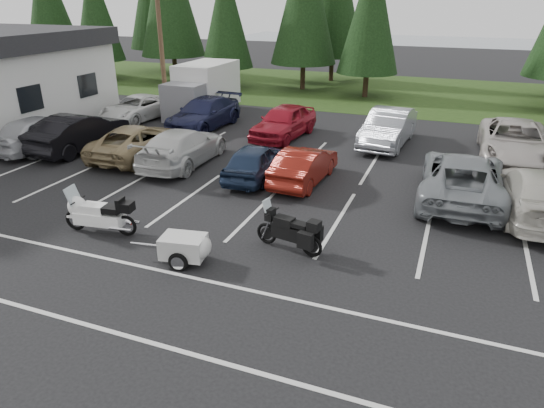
{
  "coord_description": "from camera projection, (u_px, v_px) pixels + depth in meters",
  "views": [
    {
      "loc": [
        6.25,
        -12.56,
        6.58
      ],
      "look_at": [
        1.58,
        -0.5,
        0.98
      ],
      "focal_mm": 32.0,
      "sensor_mm": 36.0,
      "label": 1
    }
  ],
  "objects": [
    {
      "name": "car_near_2",
      "position": [
        138.0,
        141.0,
        21.11
      ],
      "size": [
        2.58,
        5.23,
        1.43
      ],
      "primitive_type": "imported",
      "rotation": [
        0.0,
        0.0,
        3.18
      ],
      "color": "#88754F",
      "rests_on": "ground"
    },
    {
      "name": "grass_strip",
      "position": [
        371.0,
        91.0,
        35.97
      ],
      "size": [
        80.0,
        16.0,
        0.01
      ],
      "primitive_type": "cube",
      "color": "#1B3310",
      "rests_on": "ground"
    },
    {
      "name": "conifer_5",
      "position": [
        371.0,
        10.0,
        31.68
      ],
      "size": [
        4.14,
        4.14,
        9.63
      ],
      "color": "#332316",
      "rests_on": "ground"
    },
    {
      "name": "car_far_2",
      "position": [
        284.0,
        122.0,
        23.93
      ],
      "size": [
        2.39,
        4.93,
        1.62
      ],
      "primitive_type": "imported",
      "rotation": [
        0.0,
        0.0,
        -0.1
      ],
      "color": "maroon",
      "rests_on": "ground"
    },
    {
      "name": "car_far_4",
      "position": [
        514.0,
        141.0,
        20.67
      ],
      "size": [
        2.76,
        5.93,
        1.64
      ],
      "primitive_type": "imported",
      "rotation": [
        0.0,
        0.0,
        0.01
      ],
      "color": "#B6ADA7",
      "rests_on": "ground"
    },
    {
      "name": "box_truck",
      "position": [
        199.0,
        90.0,
        28.21
      ],
      "size": [
        2.4,
        5.6,
        2.9
      ],
      "primitive_type": null,
      "color": "silver",
      "rests_on": "ground"
    },
    {
      "name": "stall_markings",
      "position": [
        256.0,
        197.0,
        17.15
      ],
      "size": [
        32.0,
        16.0,
        0.01
      ],
      "primitive_type": "cube",
      "color": "silver",
      "rests_on": "ground"
    },
    {
      "name": "conifer_3",
      "position": [
        226.0,
        14.0,
        35.13
      ],
      "size": [
        3.87,
        3.87,
        9.02
      ],
      "color": "#332316",
      "rests_on": "ground"
    },
    {
      "name": "adventure_motorcycle",
      "position": [
        289.0,
        227.0,
        13.32
      ],
      "size": [
        2.41,
        1.22,
        1.4
      ],
      "primitive_type": null,
      "rotation": [
        0.0,
        0.0,
        -0.19
      ],
      "color": "black",
      "rests_on": "ground"
    },
    {
      "name": "lake_water",
      "position": [
        448.0,
        51.0,
        61.18
      ],
      "size": [
        70.0,
        50.0,
        0.02
      ],
      "primitive_type": "cube",
      "color": "gray",
      "rests_on": "ground"
    },
    {
      "name": "cargo_trailer",
      "position": [
        184.0,
        249.0,
        12.83
      ],
      "size": [
        1.81,
        1.21,
        0.77
      ],
      "primitive_type": null,
      "rotation": [
        0.0,
        0.0,
        0.17
      ],
      "color": "silver",
      "rests_on": "ground"
    },
    {
      "name": "car_far_1",
      "position": [
        204.0,
        114.0,
        25.67
      ],
      "size": [
        2.45,
        5.48,
        1.56
      ],
      "primitive_type": "imported",
      "rotation": [
        0.0,
        0.0,
        -0.05
      ],
      "color": "#161A39",
      "rests_on": "ground"
    },
    {
      "name": "car_far_0",
      "position": [
        137.0,
        108.0,
        27.41
      ],
      "size": [
        2.68,
        5.06,
        1.36
      ],
      "primitive_type": "imported",
      "rotation": [
        0.0,
        0.0,
        -0.09
      ],
      "color": "white",
      "rests_on": "ground"
    },
    {
      "name": "car_near_1",
      "position": [
        79.0,
        132.0,
        22.02
      ],
      "size": [
        2.0,
        5.14,
        1.67
      ],
      "primitive_type": "imported",
      "rotation": [
        0.0,
        0.0,
        3.1
      ],
      "color": "black",
      "rests_on": "ground"
    },
    {
      "name": "touring_motorcycle",
      "position": [
        99.0,
        211.0,
        14.29
      ],
      "size": [
        2.67,
        1.14,
        1.43
      ],
      "primitive_type": null,
      "rotation": [
        0.0,
        0.0,
        0.14
      ],
      "color": "white",
      "rests_on": "ground"
    },
    {
      "name": "utility_pole",
      "position": [
        160.0,
        31.0,
        27.15
      ],
      "size": [
        1.6,
        0.26,
        9.0
      ],
      "color": "#473321",
      "rests_on": "ground"
    },
    {
      "name": "car_near_6",
      "position": [
        462.0,
        177.0,
        16.61
      ],
      "size": [
        2.82,
        5.94,
        1.64
      ],
      "primitive_type": "imported",
      "rotation": [
        0.0,
        0.0,
        3.16
      ],
      "color": "gray",
      "rests_on": "ground"
    },
    {
      "name": "ground",
      "position": [
        231.0,
        219.0,
        15.44
      ],
      "size": [
        120.0,
        120.0,
        0.0
      ],
      "primitive_type": "plane",
      "color": "black",
      "rests_on": "ground"
    },
    {
      "name": "car_far_3",
      "position": [
        388.0,
        128.0,
        22.76
      ],
      "size": [
        2.13,
        5.16,
        1.66
      ],
      "primitive_type": "imported",
      "rotation": [
        0.0,
        0.0,
        -0.08
      ],
      "color": "gray",
      "rests_on": "ground"
    },
    {
      "name": "conifer_1",
      "position": [
        95.0,
        11.0,
        38.72
      ],
      "size": [
        3.96,
        3.96,
        9.22
      ],
      "color": "#332316",
      "rests_on": "ground"
    },
    {
      "name": "car_near_5",
      "position": [
        304.0,
        165.0,
        18.24
      ],
      "size": [
        1.62,
        4.15,
        1.35
      ],
      "primitive_type": "imported",
      "rotation": [
        0.0,
        0.0,
        3.09
      ],
      "color": "maroon",
      "rests_on": "ground"
    },
    {
      "name": "car_near_7",
      "position": [
        536.0,
        193.0,
        15.39
      ],
      "size": [
        2.51,
        5.49,
        1.56
      ],
      "primitive_type": "imported",
      "rotation": [
        0.0,
        0.0,
        3.2
      ],
      "color": "beige",
      "rests_on": "ground"
    },
    {
      "name": "car_near_3",
      "position": [
        183.0,
        147.0,
        20.19
      ],
      "size": [
        2.3,
        5.25,
        1.5
      ],
      "primitive_type": "imported",
      "rotation": [
        0.0,
        0.0,
        3.18
      ],
      "color": "beige",
      "rests_on": "ground"
    },
    {
      "name": "car_near_0",
      "position": [
        41.0,
        132.0,
        22.09
      ],
      "size": [
        2.18,
        4.9,
        1.64
      ],
      "primitive_type": "imported",
      "rotation": [
        0.0,
        0.0,
        3.09
      ],
      "color": "silver",
      "rests_on": "ground"
    },
    {
      "name": "car_near_4",
      "position": [
        255.0,
        161.0,
        18.67
      ],
      "size": [
        1.88,
        4.1,
        1.36
      ],
      "primitive_type": "imported",
      "rotation": [
        0.0,
        0.0,
        3.21
      ],
      "color": "#1A2842",
      "rests_on": "ground"
    }
  ]
}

